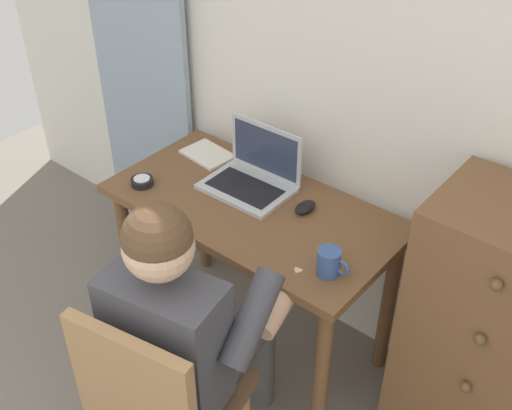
{
  "coord_description": "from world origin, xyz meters",
  "views": [
    {
      "loc": [
        0.83,
        0.33,
        2.16
      ],
      "look_at": [
        -0.32,
        1.74,
        0.84
      ],
      "focal_mm": 44.47,
      "sensor_mm": 36.0,
      "label": 1
    }
  ],
  "objects_px": {
    "dresser": "(493,346)",
    "notebook_pad": "(208,154)",
    "desk_clock": "(142,181)",
    "chair": "(161,400)",
    "coffee_mug": "(329,262)",
    "desk": "(253,229)",
    "computer_mouse": "(305,207)",
    "person_seated": "(191,322)",
    "laptop": "(253,175)"
  },
  "relations": [
    {
      "from": "laptop",
      "to": "coffee_mug",
      "type": "bearing_deg",
      "value": -24.62
    },
    {
      "from": "person_seated",
      "to": "notebook_pad",
      "type": "relative_size",
      "value": 5.7
    },
    {
      "from": "dresser",
      "to": "laptop",
      "type": "distance_m",
      "value": 1.07
    },
    {
      "from": "dresser",
      "to": "coffee_mug",
      "type": "xyz_separation_m",
      "value": [
        -0.51,
        -0.24,
        0.25
      ]
    },
    {
      "from": "computer_mouse",
      "to": "chair",
      "type": "bearing_deg",
      "value": -84.64
    },
    {
      "from": "dresser",
      "to": "notebook_pad",
      "type": "bearing_deg",
      "value": 177.74
    },
    {
      "from": "desk",
      "to": "notebook_pad",
      "type": "height_order",
      "value": "notebook_pad"
    },
    {
      "from": "person_seated",
      "to": "computer_mouse",
      "type": "relative_size",
      "value": 11.97
    },
    {
      "from": "desk_clock",
      "to": "coffee_mug",
      "type": "height_order",
      "value": "coffee_mug"
    },
    {
      "from": "notebook_pad",
      "to": "chair",
      "type": "bearing_deg",
      "value": -49.18
    },
    {
      "from": "person_seated",
      "to": "computer_mouse",
      "type": "bearing_deg",
      "value": 91.75
    },
    {
      "from": "desk",
      "to": "computer_mouse",
      "type": "height_order",
      "value": "computer_mouse"
    },
    {
      "from": "person_seated",
      "to": "notebook_pad",
      "type": "height_order",
      "value": "person_seated"
    },
    {
      "from": "person_seated",
      "to": "desk_clock",
      "type": "xyz_separation_m",
      "value": [
        -0.62,
        0.37,
        0.08
      ]
    },
    {
      "from": "computer_mouse",
      "to": "coffee_mug",
      "type": "height_order",
      "value": "coffee_mug"
    },
    {
      "from": "computer_mouse",
      "to": "person_seated",
      "type": "bearing_deg",
      "value": -86.32
    },
    {
      "from": "dresser",
      "to": "desk_clock",
      "type": "xyz_separation_m",
      "value": [
        -1.38,
        -0.28,
        0.21
      ]
    },
    {
      "from": "notebook_pad",
      "to": "computer_mouse",
      "type": "bearing_deg",
      "value": 0.35
    },
    {
      "from": "laptop",
      "to": "desk_clock",
      "type": "bearing_deg",
      "value": -141.45
    },
    {
      "from": "dresser",
      "to": "laptop",
      "type": "bearing_deg",
      "value": -179.99
    },
    {
      "from": "dresser",
      "to": "laptop",
      "type": "height_order",
      "value": "dresser"
    },
    {
      "from": "chair",
      "to": "coffee_mug",
      "type": "relative_size",
      "value": 7.32
    },
    {
      "from": "dresser",
      "to": "desk",
      "type": "bearing_deg",
      "value": -173.93
    },
    {
      "from": "person_seated",
      "to": "desk",
      "type": "bearing_deg",
      "value": 109.92
    },
    {
      "from": "coffee_mug",
      "to": "notebook_pad",
      "type": "bearing_deg",
      "value": 160.35
    },
    {
      "from": "laptop",
      "to": "coffee_mug",
      "type": "xyz_separation_m",
      "value": [
        0.52,
        -0.24,
        -0.0
      ]
    },
    {
      "from": "laptop",
      "to": "notebook_pad",
      "type": "bearing_deg",
      "value": 169.9
    },
    {
      "from": "dresser",
      "to": "notebook_pad",
      "type": "relative_size",
      "value": 5.15
    },
    {
      "from": "dresser",
      "to": "computer_mouse",
      "type": "distance_m",
      "value": 0.81
    },
    {
      "from": "desk_clock",
      "to": "notebook_pad",
      "type": "bearing_deg",
      "value": 81.45
    },
    {
      "from": "dresser",
      "to": "notebook_pad",
      "type": "height_order",
      "value": "dresser"
    },
    {
      "from": "chair",
      "to": "coffee_mug",
      "type": "bearing_deg",
      "value": 69.84
    },
    {
      "from": "desk",
      "to": "notebook_pad",
      "type": "relative_size",
      "value": 5.4
    },
    {
      "from": "desk_clock",
      "to": "coffee_mug",
      "type": "bearing_deg",
      "value": 2.33
    },
    {
      "from": "chair",
      "to": "person_seated",
      "type": "relative_size",
      "value": 0.73
    },
    {
      "from": "chair",
      "to": "laptop",
      "type": "distance_m",
      "value": 0.93
    },
    {
      "from": "chair",
      "to": "laptop",
      "type": "relative_size",
      "value": 2.55
    },
    {
      "from": "desk",
      "to": "chair",
      "type": "xyz_separation_m",
      "value": [
        0.23,
        -0.73,
        -0.13
      ]
    },
    {
      "from": "notebook_pad",
      "to": "coffee_mug",
      "type": "xyz_separation_m",
      "value": [
        0.82,
        -0.29,
        0.04
      ]
    },
    {
      "from": "person_seated",
      "to": "computer_mouse",
      "type": "distance_m",
      "value": 0.65
    },
    {
      "from": "chair",
      "to": "dresser",
      "type": "bearing_deg",
      "value": 48.68
    },
    {
      "from": "desk_clock",
      "to": "chair",
      "type": "bearing_deg",
      "value": -40.2
    },
    {
      "from": "desk",
      "to": "notebook_pad",
      "type": "xyz_separation_m",
      "value": [
        -0.38,
        0.15,
        0.13
      ]
    },
    {
      "from": "chair",
      "to": "notebook_pad",
      "type": "height_order",
      "value": "chair"
    },
    {
      "from": "dresser",
      "to": "coffee_mug",
      "type": "height_order",
      "value": "dresser"
    },
    {
      "from": "person_seated",
      "to": "dresser",
      "type": "bearing_deg",
      "value": 40.54
    },
    {
      "from": "desk",
      "to": "computer_mouse",
      "type": "xyz_separation_m",
      "value": [
        0.18,
        0.1,
        0.14
      ]
    },
    {
      "from": "coffee_mug",
      "to": "desk",
      "type": "bearing_deg",
      "value": 162.65
    },
    {
      "from": "dresser",
      "to": "notebook_pad",
      "type": "xyz_separation_m",
      "value": [
        -1.33,
        0.05,
        0.2
      ]
    },
    {
      "from": "coffee_mug",
      "to": "dresser",
      "type": "bearing_deg",
      "value": 25.13
    }
  ]
}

